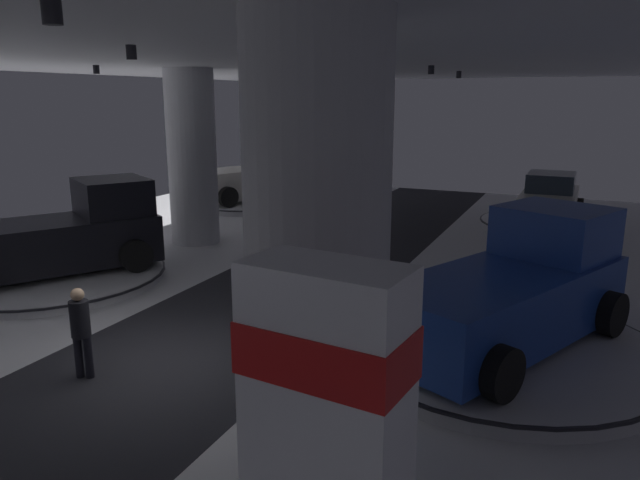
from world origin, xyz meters
The scene contains 13 objects.
ground centered at (0.00, 0.00, -0.02)m, with size 24.00×44.00×0.06m.
ceiling_with_spotlights centered at (0.00, 0.00, 5.55)m, with size 24.00×44.00×0.39m.
column_left centered at (-4.94, 7.87, 2.75)m, with size 1.55×1.55×5.50m.
column_right centered at (4.03, -2.38, 2.75)m, with size 1.53×1.53×5.50m.
display_platform_deep_right centered at (5.48, 14.50, 0.17)m, with size 4.67×4.67×0.30m.
display_car_deep_right centered at (5.48, 14.53, 1.07)m, with size 2.27×4.27×1.71m.
display_platform_deep_left centered at (-6.77, 14.52, 0.15)m, with size 5.68×5.68×0.27m.
pickup_truck_deep_left centered at (-6.63, 14.81, 1.20)m, with size 4.36×5.68×2.30m.
display_platform_mid_right centered at (5.41, 2.67, 0.16)m, with size 5.80×5.80×0.29m.
pickup_truck_mid_right centered at (5.54, 2.96, 1.23)m, with size 4.29×5.69×2.30m.
display_platform_mid_left centered at (-5.79, 2.75, 0.13)m, with size 5.70×5.70×0.23m.
pickup_truck_mid_left centered at (-5.62, 3.03, 1.17)m, with size 4.62×5.62×2.30m.
visitor_walking_near centered at (-0.92, -1.01, 0.91)m, with size 0.32×0.32×1.59m.
Camera 1 is at (6.51, -7.92, 4.66)m, focal length 33.53 mm.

